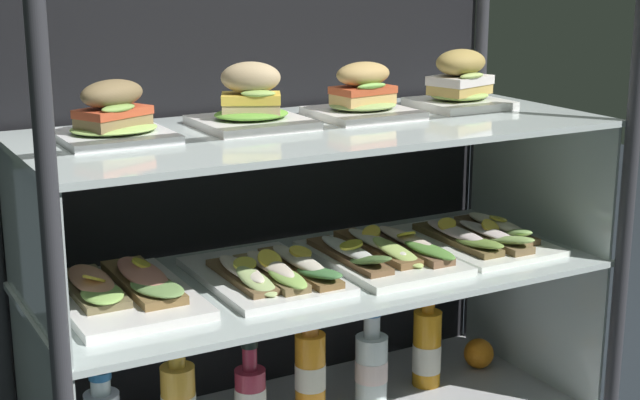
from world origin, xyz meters
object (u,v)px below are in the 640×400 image
orange_fruit_beside_bottles (479,353)px  open_sandwich_tray_mid_left (382,253)px  juice_bottle_front_second (371,366)px  plated_roll_sandwich_near_left_corner (363,97)px  plated_roll_sandwich_right_of_center (460,84)px  plated_roll_sandwich_center (113,118)px  open_sandwich_tray_far_left (481,237)px  juice_bottle_near_post (250,398)px  plated_roll_sandwich_far_right (251,105)px  juice_bottle_back_left (311,373)px  juice_bottle_tucked_behind (427,349)px  open_sandwich_tray_left_of_center (270,272)px  open_sandwich_tray_far_right (123,290)px

orange_fruit_beside_bottles → open_sandwich_tray_mid_left: bearing=-165.4°
open_sandwich_tray_mid_left → juice_bottle_front_second: (0.01, 0.06, -0.27)m
plated_roll_sandwich_near_left_corner → plated_roll_sandwich_right_of_center: plated_roll_sandwich_right_of_center is taller
plated_roll_sandwich_center → open_sandwich_tray_far_left: size_ratio=0.57×
juice_bottle_near_post → orange_fruit_beside_bottles: 0.61m
plated_roll_sandwich_far_right → juice_bottle_near_post: plated_roll_sandwich_far_right is taller
open_sandwich_tray_far_left → juice_bottle_front_second: 0.37m
open_sandwich_tray_far_left → juice_bottle_back_left: size_ratio=1.41×
plated_roll_sandwich_right_of_center → plated_roll_sandwich_near_left_corner: bearing=-179.9°
juice_bottle_tucked_behind → orange_fruit_beside_bottles: juice_bottle_tucked_behind is taller
plated_roll_sandwich_center → juice_bottle_near_post: (0.25, -0.01, -0.59)m
open_sandwich_tray_left_of_center → juice_bottle_front_second: 0.39m
open_sandwich_tray_mid_left → open_sandwich_tray_far_left: open_sandwich_tray_mid_left is taller
plated_roll_sandwich_near_left_corner → juice_bottle_back_left: plated_roll_sandwich_near_left_corner is taller
orange_fruit_beside_bottles → open_sandwich_tray_far_right: bearing=-176.6°
open_sandwich_tray_far_left → orange_fruit_beside_bottles: 0.34m
plated_roll_sandwich_far_right → plated_roll_sandwich_near_left_corner: bearing=-1.3°
plated_roll_sandwich_center → juice_bottle_back_left: plated_roll_sandwich_center is taller
open_sandwich_tray_left_of_center → open_sandwich_tray_far_left: open_sandwich_tray_left_of_center is taller
plated_roll_sandwich_far_right → open_sandwich_tray_far_right: size_ratio=0.59×
open_sandwich_tray_far_right → open_sandwich_tray_far_left: open_sandwich_tray_far_right is taller
open_sandwich_tray_far_right → juice_bottle_tucked_behind: size_ratio=1.52×
plated_roll_sandwich_center → plated_roll_sandwich_near_left_corner: bearing=0.0°
plated_roll_sandwich_center → plated_roll_sandwich_far_right: 0.27m
plated_roll_sandwich_center → juice_bottle_back_left: (0.39, -0.01, -0.57)m
open_sandwich_tray_mid_left → juice_bottle_near_post: size_ratio=1.63×
plated_roll_sandwich_near_left_corner → open_sandwich_tray_far_right: plated_roll_sandwich_near_left_corner is taller
open_sandwich_tray_mid_left → juice_bottle_tucked_behind: open_sandwich_tray_mid_left is taller
open_sandwich_tray_far_right → juice_bottle_tucked_behind: (0.70, 0.04, -0.27)m
open_sandwich_tray_left_of_center → juice_bottle_front_second: open_sandwich_tray_left_of_center is taller
plated_roll_sandwich_far_right → juice_bottle_back_left: (0.12, -0.02, -0.57)m
open_sandwich_tray_left_of_center → juice_bottle_tucked_behind: size_ratio=1.54×
plated_roll_sandwich_near_left_corner → open_sandwich_tray_mid_left: size_ratio=0.57×
plated_roll_sandwich_center → juice_bottle_front_second: size_ratio=0.89×
juice_bottle_tucked_behind → juice_bottle_front_second: bearing=-174.2°
open_sandwich_tray_left_of_center → juice_bottle_tucked_behind: open_sandwich_tray_left_of_center is taller
open_sandwich_tray_far_right → open_sandwich_tray_far_left: 0.78m
juice_bottle_front_second → orange_fruit_beside_bottles: (0.32, 0.03, -0.05)m
open_sandwich_tray_left_of_center → plated_roll_sandwich_center: bearing=166.6°
juice_bottle_front_second → open_sandwich_tray_far_right: bearing=-177.8°
juice_bottle_tucked_behind → juice_bottle_near_post: bearing=-177.2°
plated_roll_sandwich_far_right → open_sandwich_tray_left_of_center: plated_roll_sandwich_far_right is taller
open_sandwich_tray_mid_left → juice_bottle_front_second: bearing=77.1°
open_sandwich_tray_mid_left → open_sandwich_tray_far_left: size_ratio=1.00×
plated_roll_sandwich_far_right → open_sandwich_tray_mid_left: bearing=-15.0°
juice_bottle_near_post → open_sandwich_tray_far_left: bearing=-5.7°
orange_fruit_beside_bottles → juice_bottle_front_second: bearing=-174.6°
plated_roll_sandwich_right_of_center → juice_bottle_near_post: (-0.51, -0.01, -0.60)m
open_sandwich_tray_left_of_center → open_sandwich_tray_mid_left: 0.25m
plated_roll_sandwich_right_of_center → juice_bottle_tucked_behind: plated_roll_sandwich_right_of_center is taller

